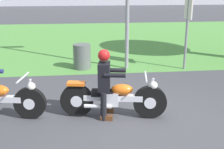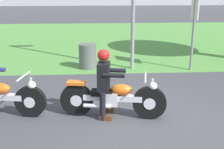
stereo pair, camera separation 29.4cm
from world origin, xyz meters
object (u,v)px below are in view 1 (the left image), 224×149
at_px(motorcycle_lead, 113,98).
at_px(trash_can, 82,57).
at_px(sign_banner, 188,15).
at_px(rider_lead, 105,78).

xyz_separation_m(motorcycle_lead, trash_can, (-0.58, 3.70, -0.01)).
bearing_deg(motorcycle_lead, trash_can, 108.81).
bearing_deg(trash_can, sign_banner, -7.28).
bearing_deg(rider_lead, sign_banner, 58.65).
distance_m(motorcycle_lead, sign_banner, 4.45).
bearing_deg(motorcycle_lead, rider_lead, 179.22).
xyz_separation_m(trash_can, sign_banner, (3.27, -0.42, 1.33)).
height_order(trash_can, sign_banner, sign_banner).
bearing_deg(rider_lead, trash_can, 106.36).
bearing_deg(sign_banner, trash_can, 172.72).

